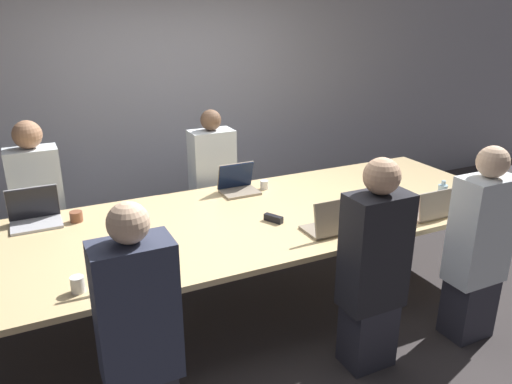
{
  "coord_description": "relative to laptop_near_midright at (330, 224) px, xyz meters",
  "views": [
    {
      "loc": [
        -1.42,
        -3.17,
        2.25
      ],
      "look_at": [
        0.16,
        0.1,
        0.91
      ],
      "focal_mm": 35.0,
      "sensor_mm": 36.0,
      "label": 1
    }
  ],
  "objects": [
    {
      "name": "person_near_right",
      "position": [
        0.87,
        -0.53,
        -0.14
      ],
      "size": [
        0.4,
        0.24,
        1.42
      ],
      "rotation": [
        0.0,
        0.0,
        3.14
      ],
      "color": "#2D2D38",
      "rests_on": "ground_plane"
    },
    {
      "name": "person_far_left",
      "position": [
        -1.81,
        1.56,
        -0.13
      ],
      "size": [
        0.4,
        0.24,
        1.44
      ],
      "color": "#2D2D38",
      "rests_on": "ground_plane"
    },
    {
      "name": "laptop_far_center",
      "position": [
        -0.24,
        1.06,
        -0.0
      ],
      "size": [
        0.32,
        0.25,
        0.25
      ],
      "color": "gray",
      "rests_on": "conference_table"
    },
    {
      "name": "cup_far_left",
      "position": [
        -1.57,
        1.0,
        -0.04
      ],
      "size": [
        0.09,
        0.09,
        0.08
      ],
      "color": "brown",
      "rests_on": "conference_table"
    },
    {
      "name": "stapler",
      "position": [
        -0.26,
        0.35,
        -0.05
      ],
      "size": [
        0.11,
        0.15,
        0.05
      ],
      "rotation": [
        0.0,
        0.0,
        0.47
      ],
      "color": "black",
      "rests_on": "conference_table"
    },
    {
      "name": "cup_far_center",
      "position": [
        0.0,
        1.02,
        -0.04
      ],
      "size": [
        0.07,
        0.07,
        0.08
      ],
      "color": "white",
      "rests_on": "conference_table"
    },
    {
      "name": "ground_plane",
      "position": [
        -0.44,
        0.52,
        -0.83
      ],
      "size": [
        24.0,
        24.0,
        0.0
      ],
      "primitive_type": "plane",
      "color": "#383333"
    },
    {
      "name": "person_far_center",
      "position": [
        -0.29,
        1.52,
        -0.16
      ],
      "size": [
        0.4,
        0.24,
        1.4
      ],
      "color": "#2D2D38",
      "rests_on": "ground_plane"
    },
    {
      "name": "laptop_near_left",
      "position": [
        -1.44,
        -0.04,
        0.0
      ],
      "size": [
        0.32,
        0.27,
        0.27
      ],
      "rotation": [
        0.0,
        0.0,
        3.14
      ],
      "color": "#333338",
      "rests_on": "conference_table"
    },
    {
      "name": "laptop_near_right",
      "position": [
        0.84,
        -0.1,
        -0.01
      ],
      "size": [
        0.33,
        0.22,
        0.22
      ],
      "rotation": [
        0.0,
        0.0,
        3.14
      ],
      "color": "gray",
      "rests_on": "conference_table"
    },
    {
      "name": "laptop_near_midright",
      "position": [
        0.0,
        0.0,
        0.0
      ],
      "size": [
        0.31,
        0.25,
        0.26
      ],
      "rotation": [
        0.0,
        0.0,
        3.14
      ],
      "color": "gray",
      "rests_on": "conference_table"
    },
    {
      "name": "bottle_near_right",
      "position": [
        1.11,
        0.06,
        0.01
      ],
      "size": [
        0.07,
        0.07,
        0.21
      ],
      "color": "#ADD1E0",
      "rests_on": "conference_table"
    },
    {
      "name": "person_near_left",
      "position": [
        -1.47,
        -0.48,
        -0.15
      ],
      "size": [
        0.4,
        0.24,
        1.41
      ],
      "rotation": [
        0.0,
        0.0,
        3.14
      ],
      "color": "#2D2D38",
      "rests_on": "ground_plane"
    },
    {
      "name": "curtain_wall",
      "position": [
        -0.44,
        2.47,
        0.57
      ],
      "size": [
        12.0,
        0.06,
        2.8
      ],
      "color": "#9999A3",
      "rests_on": "ground_plane"
    },
    {
      "name": "laptop_far_left",
      "position": [
        -1.85,
        1.09,
        0.0
      ],
      "size": [
        0.36,
        0.26,
        0.27
      ],
      "color": "#B7B7BC",
      "rests_on": "conference_table"
    },
    {
      "name": "cup_near_right",
      "position": [
        0.58,
        -0.03,
        -0.03
      ],
      "size": [
        0.09,
        0.09,
        0.09
      ],
      "color": "red",
      "rests_on": "conference_table"
    },
    {
      "name": "person_near_midright",
      "position": [
        0.02,
        -0.47,
        -0.13
      ],
      "size": [
        0.4,
        0.24,
        1.43
      ],
      "rotation": [
        0.0,
        0.0,
        3.14
      ],
      "color": "#2D2D38",
      "rests_on": "ground_plane"
    },
    {
      "name": "cup_near_left",
      "position": [
        -1.7,
        -0.04,
        -0.03
      ],
      "size": [
        0.08,
        0.08,
        0.09
      ],
      "color": "white",
      "rests_on": "conference_table"
    },
    {
      "name": "conference_table",
      "position": [
        -0.44,
        0.52,
        -0.12
      ],
      "size": [
        4.48,
        1.53,
        0.76
      ],
      "color": "#D6B77F",
      "rests_on": "ground_plane"
    }
  ]
}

